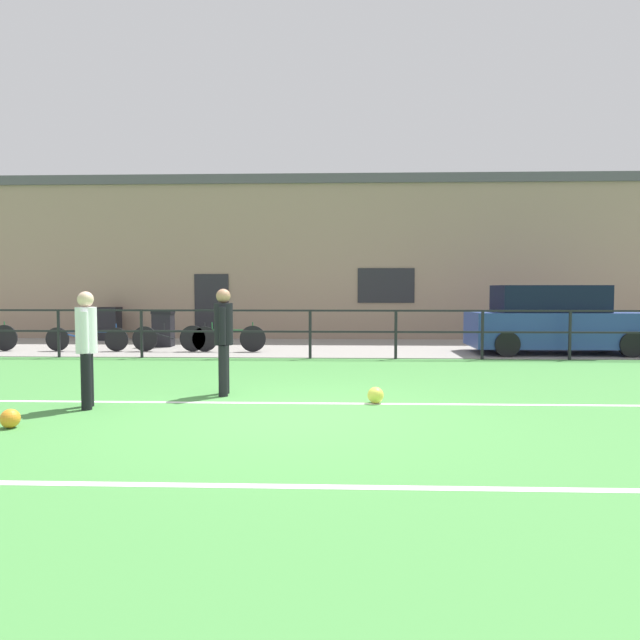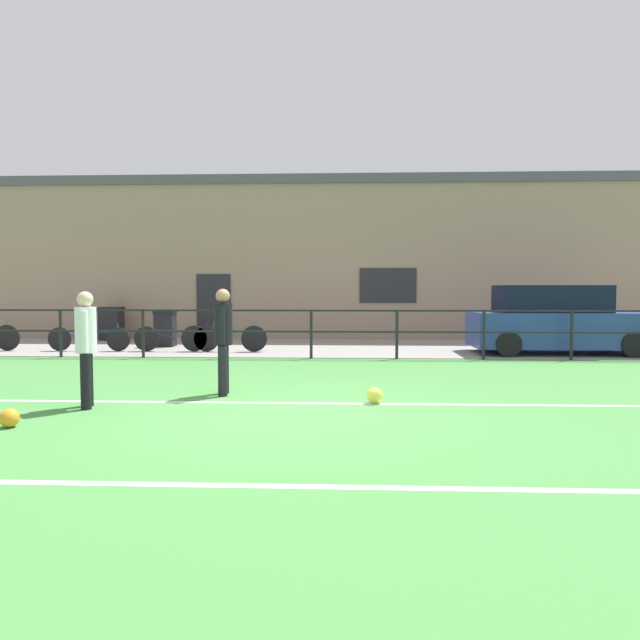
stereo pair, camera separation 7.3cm
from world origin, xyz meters
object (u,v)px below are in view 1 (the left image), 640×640
Objects in this scene: player_goalkeeper at (224,335)px; soccer_ball_match at (10,418)px; trash_bin_0 at (109,323)px; soccer_ball_spare at (376,395)px; player_striker at (86,342)px; bicycle_parked_3 at (87,339)px; trash_bin_1 at (163,329)px; bicycle_parked_2 at (223,338)px; bicycle_parked_0 at (175,338)px; parked_car_red at (554,321)px.

player_goalkeeper is 3.15m from soccer_ball_match.
player_goalkeeper is 1.59× the size of trash_bin_0.
soccer_ball_spare is at bearing -50.94° from trash_bin_0.
trash_bin_0 is (-3.79, 10.06, -0.37)m from player_striker.
bicycle_parked_3 is 2.06m from trash_bin_1.
bicycle_parked_3 reaches higher than soccer_ball_spare.
trash_bin_0 is at bearing 129.06° from soccer_ball_spare.
trash_bin_1 is (-3.15, 7.09, -0.41)m from player_goalkeeper.
soccer_ball_spare is (4.41, 1.63, 0.00)m from soccer_ball_match.
trash_bin_0 is (-3.37, 11.22, 0.43)m from soccer_ball_match.
player_goalkeeper is 1.65× the size of trash_bin_1.
trash_bin_0 is (-0.70, 3.17, 0.20)m from bicycle_parked_3.
bicycle_parked_3 is (-4.77, 5.84, -0.59)m from player_goalkeeper.
bicycle_parked_3 is (-3.54, -0.01, -0.03)m from bicycle_parked_2.
trash_bin_1 reaches higher than soccer_ball_match.
trash_bin_0 is at bearing 133.47° from bicycle_parked_0.
soccer_ball_match is 8.48m from bicycle_parked_3.
player_striker is at bearing -63.87° from player_goalkeeper.
trash_bin_0 is (-5.47, 9.01, -0.39)m from player_goalkeeper.
bicycle_parked_3 is 2.17× the size of trash_bin_1.
trash_bin_1 is (-0.67, 1.24, 0.16)m from bicycle_parked_0.
trash_bin_1 is at bearing 173.04° from parked_car_red.
player_goalkeeper is 7.77m from trash_bin_1.
trash_bin_0 is at bearing -154.42° from player_goalkeeper.
parked_car_red reaches higher than trash_bin_1.
bicycle_parked_0 is 2.14× the size of trash_bin_0.
bicycle_parked_3 is (-2.67, 8.04, 0.23)m from soccer_ball_match.
player_goalkeeper is 6.38m from bicycle_parked_0.
bicycle_parked_0 is 0.99× the size of bicycle_parked_2.
bicycle_parked_2 is (-8.39, 0.02, -0.45)m from parked_car_red.
soccer_ball_match is at bearing -83.58° from trash_bin_1.
soccer_ball_spare is at bearing 20.29° from soccer_ball_match.
player_goalkeeper is at bearing -58.75° from trash_bin_0.
parked_car_red is (8.84, 6.88, -0.09)m from player_striker.
trash_bin_0 reaches higher than bicycle_parked_2.
trash_bin_1 is at bearing 147.20° from bicycle_parked_2.
player_goalkeeper is 0.38× the size of parked_car_red.
bicycle_parked_3 is at bearing 137.83° from soccer_ball_spare.
player_goalkeeper is at bearing -50.76° from bicycle_parked_3.
trash_bin_1 is at bearing -161.73° from player_goalkeeper.
parked_car_red is 10.38m from trash_bin_1.
player_goalkeeper reaches higher than player_striker.
bicycle_parked_2 reaches higher than bicycle_parked_3.
player_goalkeeper reaches higher than trash_bin_1.
bicycle_parked_2 is at bearing -173.80° from player_goalkeeper.
parked_car_red is at bearing -14.14° from trash_bin_0.
trash_bin_0 is at bearing 165.86° from parked_car_red.
bicycle_parked_2 is at bearing 179.85° from parked_car_red.
player_striker is (-1.68, -1.04, -0.02)m from player_goalkeeper.
trash_bin_0 is (-12.63, 3.18, -0.28)m from parked_car_red.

